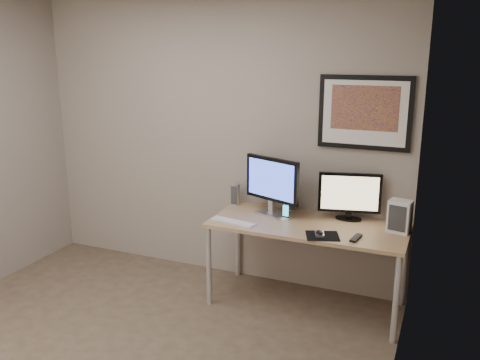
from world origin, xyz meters
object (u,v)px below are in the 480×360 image
at_px(monitor_tv, 350,195).
at_px(phone_dock, 286,211).
at_px(fan_unit, 400,216).
at_px(desk, 308,231).
at_px(speaker_right, 292,199).
at_px(keyboard, 233,222).
at_px(monitor_large, 272,183).
at_px(speaker_left, 236,194).
at_px(framed_art, 365,113).

relative_size(monitor_tv, phone_dock, 3.61).
bearing_deg(fan_unit, phone_dock, -165.22).
height_order(desk, speaker_right, speaker_right).
distance_m(desk, monitor_tv, 0.46).
bearing_deg(keyboard, monitor_large, 64.72).
relative_size(speaker_left, fan_unit, 0.77).
bearing_deg(speaker_right, monitor_tv, -22.17).
distance_m(framed_art, fan_unit, 0.87).
bearing_deg(fan_unit, speaker_left, -174.88).
bearing_deg(desk, fan_unit, 7.51).
distance_m(desk, speaker_right, 0.41).
xyz_separation_m(monitor_large, phone_dock, (0.15, -0.07, -0.21)).
relative_size(monitor_large, fan_unit, 2.05).
relative_size(monitor_tv, speaker_left, 2.55).
distance_m(speaker_left, speaker_right, 0.52).
height_order(framed_art, phone_dock, framed_art).
xyz_separation_m(framed_art, speaker_right, (-0.58, -0.04, -0.79)).
bearing_deg(speaker_right, phone_dock, -99.06).
height_order(monitor_tv, speaker_right, monitor_tv).
xyz_separation_m(desk, framed_art, (0.35, 0.33, 0.96)).
height_order(monitor_large, keyboard, monitor_large).
bearing_deg(framed_art, keyboard, -149.74).
relative_size(framed_art, monitor_tv, 1.48).
relative_size(monitor_tv, speaker_right, 2.51).
distance_m(desk, keyboard, 0.62).
distance_m(framed_art, keyboard, 1.39).
bearing_deg(speaker_left, speaker_right, 8.21).
xyz_separation_m(speaker_left, speaker_right, (0.52, 0.05, 0.00)).
height_order(desk, keyboard, keyboard).
bearing_deg(monitor_tv, phone_dock, -171.64).
bearing_deg(monitor_tv, desk, -154.42).
bearing_deg(monitor_large, fan_unit, 20.17).
xyz_separation_m(monitor_tv, speaker_left, (-1.04, 0.02, -0.12)).
bearing_deg(desk, monitor_tv, 38.82).
distance_m(desk, fan_unit, 0.74).
bearing_deg(monitor_tv, fan_unit, -31.17).
height_order(keyboard, fan_unit, fan_unit).
bearing_deg(phone_dock, fan_unit, 7.16).
distance_m(speaker_right, keyboard, 0.62).
bearing_deg(fan_unit, monitor_large, -169.57).
bearing_deg(framed_art, monitor_tv, -122.39).
xyz_separation_m(desk, fan_unit, (0.71, 0.09, 0.19)).
height_order(desk, monitor_large, monitor_large).
bearing_deg(speaker_left, monitor_large, -16.51).
relative_size(phone_dock, keyboard, 0.35).
distance_m(monitor_tv, keyboard, 0.99).
bearing_deg(speaker_left, monitor_tv, 2.06).
distance_m(speaker_left, keyboard, 0.50).
xyz_separation_m(phone_dock, fan_unit, (0.91, 0.06, 0.06)).
bearing_deg(fan_unit, desk, -161.29).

